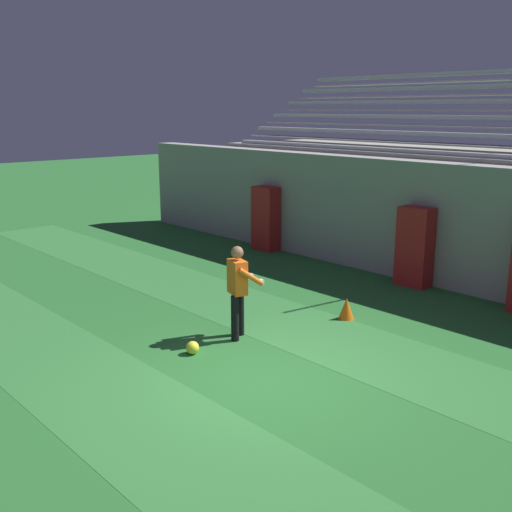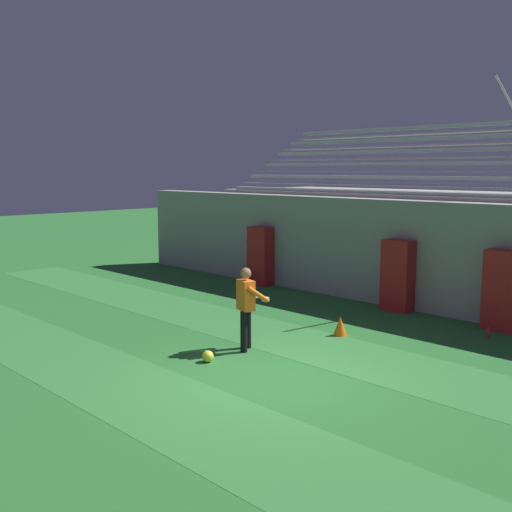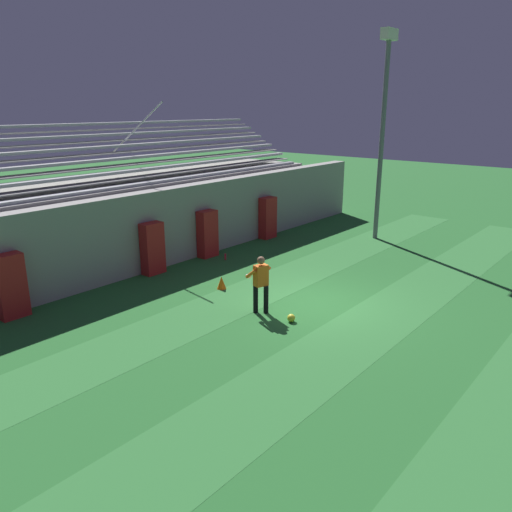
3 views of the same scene
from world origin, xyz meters
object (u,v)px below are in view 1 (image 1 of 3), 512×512
object	(u,v)px
padding_pillar_far_left	(266,219)
traffic_cone	(346,308)
soccer_ball	(193,348)
padding_pillar_gate_left	(415,247)
goalkeeper	(238,286)

from	to	relation	value
padding_pillar_far_left	traffic_cone	bearing A→B (deg)	-28.65
padding_pillar_far_left	traffic_cone	size ratio (longest dim) A/B	4.33
soccer_ball	padding_pillar_gate_left	bearing A→B (deg)	87.72
padding_pillar_gate_left	traffic_cone	bearing A→B (deg)	-82.20
padding_pillar_far_left	traffic_cone	distance (m)	6.10
padding_pillar_gate_left	traffic_cone	world-z (taller)	padding_pillar_gate_left
goalkeeper	traffic_cone	xyz separation A→B (m)	(0.68, 2.17, -0.74)
padding_pillar_gate_left	padding_pillar_far_left	xyz separation A→B (m)	(-4.92, 0.00, 0.00)
padding_pillar_far_left	soccer_ball	bearing A→B (deg)	-52.68
soccer_ball	traffic_cone	world-z (taller)	traffic_cone
soccer_ball	traffic_cone	size ratio (longest dim) A/B	0.52
padding_pillar_gate_left	traffic_cone	size ratio (longest dim) A/B	4.33
traffic_cone	padding_pillar_gate_left	bearing A→B (deg)	97.80
goalkeeper	soccer_ball	size ratio (longest dim) A/B	7.59
goalkeeper	traffic_cone	distance (m)	2.40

